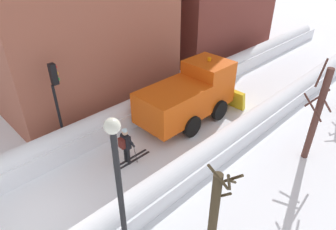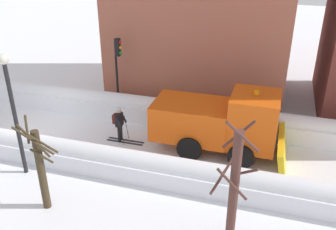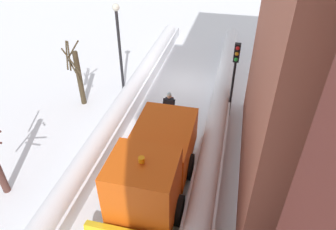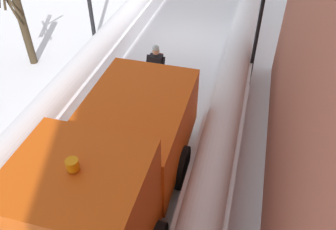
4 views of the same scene
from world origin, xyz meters
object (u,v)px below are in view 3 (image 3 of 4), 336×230
Objects in this scene: traffic_light_pole at (235,67)px; street_lamp at (119,38)px; bare_tree_near at (78,76)px; plow_truck at (155,165)px; skier at (169,106)px.

street_lamp reaches higher than traffic_light_pole.
traffic_light_pole reaches higher than bare_tree_near.
bare_tree_near is at bearing 51.70° from street_lamp.
street_lamp is at bearing -61.41° from plow_truck.
street_lamp is 1.40× the size of bare_tree_near.
bare_tree_near is at bearing 4.24° from traffic_light_pole.
traffic_light_pole is (-2.44, -5.89, 1.42)m from plow_truck.
traffic_light_pole is 1.13× the size of bare_tree_near.
traffic_light_pole is 0.81× the size of street_lamp.
plow_truck is at bearing 67.54° from traffic_light_pole.
street_lamp is at bearing -128.30° from bare_tree_near.
plow_truck is 1.18× the size of street_lamp.
traffic_light_pole reaches higher than skier.
skier is (0.52, -4.65, -0.48)m from plow_truck.
bare_tree_near is (5.68, -5.29, 0.28)m from plow_truck.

